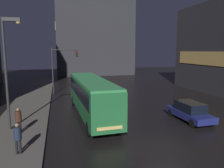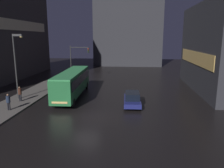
{
  "view_description": "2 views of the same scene",
  "coord_description": "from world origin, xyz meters",
  "px_view_note": "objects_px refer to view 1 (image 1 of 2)",
  "views": [
    {
      "loc": [
        -6.07,
        -11.16,
        5.72
      ],
      "look_at": [
        -0.88,
        9.66,
        2.44
      ],
      "focal_mm": 35.0,
      "sensor_mm": 36.0,
      "label": 1
    },
    {
      "loc": [
        4.45,
        -19.48,
        7.5
      ],
      "look_at": [
        1.56,
        9.66,
        1.28
      ],
      "focal_mm": 35.0,
      "sensor_mm": 36.0,
      "label": 2
    }
  ],
  "objects_px": {
    "car_taxi": "(190,111)",
    "traffic_light_main": "(62,63)",
    "pedestrian_near": "(18,118)",
    "street_lamp_sidewalk": "(9,57)",
    "bus_near": "(91,94)",
    "pedestrian_mid": "(18,136)"
  },
  "relations": [
    {
      "from": "car_taxi",
      "to": "traffic_light_main",
      "type": "height_order",
      "value": "traffic_light_main"
    },
    {
      "from": "pedestrian_near",
      "to": "street_lamp_sidewalk",
      "type": "height_order",
      "value": "street_lamp_sidewalk"
    },
    {
      "from": "bus_near",
      "to": "car_taxi",
      "type": "height_order",
      "value": "bus_near"
    },
    {
      "from": "car_taxi",
      "to": "traffic_light_main",
      "type": "bearing_deg",
      "value": -57.48
    },
    {
      "from": "pedestrian_mid",
      "to": "pedestrian_near",
      "type": "bearing_deg",
      "value": 6.58
    },
    {
      "from": "bus_near",
      "to": "pedestrian_mid",
      "type": "bearing_deg",
      "value": 49.49
    },
    {
      "from": "bus_near",
      "to": "pedestrian_near",
      "type": "xyz_separation_m",
      "value": [
        -5.45,
        -3.16,
        -0.83
      ]
    },
    {
      "from": "pedestrian_mid",
      "to": "street_lamp_sidewalk",
      "type": "distance_m",
      "value": 5.95
    },
    {
      "from": "bus_near",
      "to": "traffic_light_main",
      "type": "height_order",
      "value": "traffic_light_main"
    },
    {
      "from": "pedestrian_near",
      "to": "traffic_light_main",
      "type": "bearing_deg",
      "value": -41.88
    },
    {
      "from": "pedestrian_near",
      "to": "bus_near",
      "type": "bearing_deg",
      "value": -89.26
    },
    {
      "from": "pedestrian_near",
      "to": "street_lamp_sidewalk",
      "type": "relative_size",
      "value": 0.23
    },
    {
      "from": "pedestrian_near",
      "to": "street_lamp_sidewalk",
      "type": "distance_m",
      "value": 4.23
    },
    {
      "from": "car_taxi",
      "to": "pedestrian_mid",
      "type": "bearing_deg",
      "value": 12.49
    },
    {
      "from": "bus_near",
      "to": "pedestrian_near",
      "type": "relative_size",
      "value": 6.66
    },
    {
      "from": "car_taxi",
      "to": "traffic_light_main",
      "type": "distance_m",
      "value": 17.85
    },
    {
      "from": "traffic_light_main",
      "to": "bus_near",
      "type": "bearing_deg",
      "value": -78.87
    },
    {
      "from": "pedestrian_near",
      "to": "pedestrian_mid",
      "type": "height_order",
      "value": "pedestrian_near"
    },
    {
      "from": "car_taxi",
      "to": "street_lamp_sidewalk",
      "type": "xyz_separation_m",
      "value": [
        -13.7,
        0.91,
        4.51
      ]
    },
    {
      "from": "pedestrian_near",
      "to": "pedestrian_mid",
      "type": "relative_size",
      "value": 1.02
    },
    {
      "from": "pedestrian_mid",
      "to": "bus_near",
      "type": "bearing_deg",
      "value": -39.72
    },
    {
      "from": "pedestrian_near",
      "to": "street_lamp_sidewalk",
      "type": "xyz_separation_m",
      "value": [
        -0.54,
        0.97,
        4.08
      ]
    }
  ]
}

